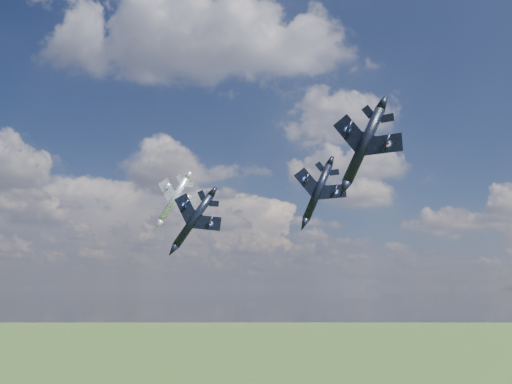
# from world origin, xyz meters

# --- Properties ---
(jet_lead_navy) EXTENTS (11.88, 15.61, 8.40)m
(jet_lead_navy) POSITION_xyz_m (-7.19, 18.09, 78.03)
(jet_lead_navy) COLOR black
(jet_right_navy) EXTENTS (15.61, 17.78, 7.53)m
(jet_right_navy) POSITION_xyz_m (18.98, -2.95, 85.15)
(jet_right_navy) COLOR black
(jet_high_navy) EXTENTS (12.48, 16.45, 7.63)m
(jet_high_navy) POSITION_xyz_m (15.42, 27.77, 84.81)
(jet_high_navy) COLOR black
(jet_left_silver) EXTENTS (10.98, 13.94, 6.96)m
(jet_left_silver) POSITION_xyz_m (-12.02, 24.42, 82.92)
(jet_left_silver) COLOR #ABAEB6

